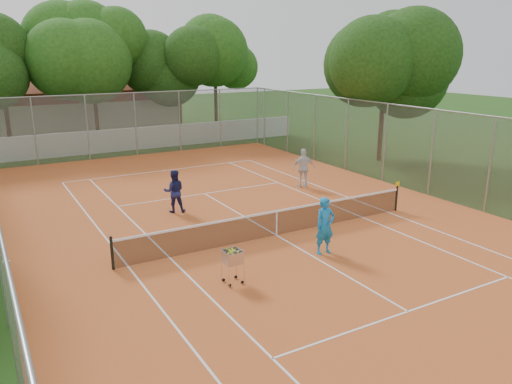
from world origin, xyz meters
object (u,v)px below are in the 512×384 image
player_near (325,226)px  ball_hopper (233,265)px  tennis_net (277,223)px  player_far_left (174,191)px  player_far_right (304,168)px  clubhouse (68,106)px

player_near → ball_hopper: player_near is taller
tennis_net → player_far_left: 5.01m
player_near → player_far_right: size_ratio=0.99×
player_far_right → ball_hopper: (-7.90, -7.73, -0.42)m
ball_hopper → tennis_net: bearing=21.5°
player_far_left → clubhouse: bearing=-72.5°
tennis_net → clubhouse: bearing=93.9°
player_far_right → player_near: bearing=79.5°
tennis_net → player_far_left: bearing=116.2°
player_far_right → ball_hopper: 11.06m
clubhouse → player_far_left: 24.55m
player_near → player_far_right: player_far_right is taller
player_far_left → player_far_right: bearing=-157.2°
player_near → player_far_left: player_near is taller
clubhouse → player_far_left: (-0.20, -24.52, -1.29)m
player_far_right → ball_hopper: size_ratio=1.77×
clubhouse → player_far_right: 24.90m
clubhouse → player_far_right: (6.74, -23.94, -1.21)m
clubhouse → player_near: 31.32m
tennis_net → player_far_right: 6.95m
player_near → player_far_right: bearing=62.2°
player_near → player_far_left: 7.20m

